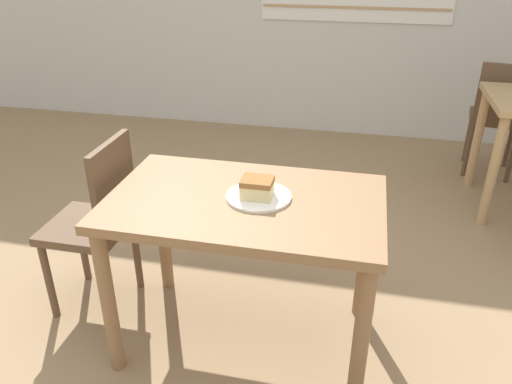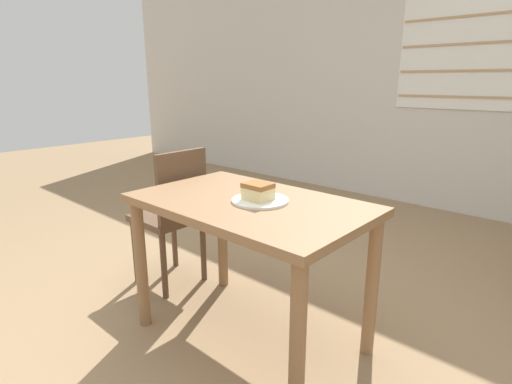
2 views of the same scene
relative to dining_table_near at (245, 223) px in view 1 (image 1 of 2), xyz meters
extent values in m
plane|color=#997A56|center=(-0.01, -0.19, -0.61)|extent=(14.00, 14.00, 0.00)
cube|color=tan|center=(0.27, 2.79, 0.50)|extent=(1.55, 0.01, 0.02)
cube|color=olive|center=(0.00, 0.00, 0.09)|extent=(1.09, 0.67, 0.04)
cylinder|color=olive|center=(-0.49, -0.29, -0.27)|extent=(0.06, 0.06, 0.68)
cylinder|color=olive|center=(0.49, -0.29, -0.27)|extent=(0.06, 0.06, 0.68)
cylinder|color=olive|center=(-0.49, 0.29, -0.27)|extent=(0.06, 0.06, 0.68)
cylinder|color=olive|center=(0.49, 0.29, -0.27)|extent=(0.06, 0.06, 0.68)
cylinder|color=tan|center=(1.23, 1.32, -0.25)|extent=(0.06, 0.06, 0.72)
cylinder|color=tan|center=(1.23, 1.89, -0.25)|extent=(0.06, 0.06, 0.72)
cube|color=brown|center=(-0.79, 0.10, -0.18)|extent=(0.36, 0.36, 0.04)
cylinder|color=brown|center=(-0.94, 0.25, -0.41)|extent=(0.04, 0.04, 0.41)
cylinder|color=brown|center=(-0.94, -0.06, -0.41)|extent=(0.04, 0.04, 0.41)
cylinder|color=brown|center=(-0.63, 0.25, -0.41)|extent=(0.04, 0.04, 0.41)
cylinder|color=brown|center=(-0.63, -0.06, -0.41)|extent=(0.04, 0.04, 0.41)
cube|color=brown|center=(-0.62, 0.10, 0.05)|extent=(0.03, 0.34, 0.42)
cube|color=brown|center=(1.39, 2.18, -0.18)|extent=(0.41, 0.41, 0.04)
cylinder|color=brown|center=(1.56, 2.30, -0.41)|extent=(0.04, 0.04, 0.41)
cylinder|color=brown|center=(1.27, 2.35, -0.41)|extent=(0.04, 0.04, 0.41)
cylinder|color=brown|center=(1.52, 2.00, -0.41)|extent=(0.04, 0.04, 0.41)
cylinder|color=brown|center=(1.22, 2.05, -0.41)|extent=(0.04, 0.04, 0.41)
cube|color=brown|center=(1.37, 2.01, 0.05)|extent=(0.35, 0.08, 0.42)
cylinder|color=white|center=(0.05, 0.02, 0.12)|extent=(0.26, 0.26, 0.01)
cube|color=beige|center=(0.05, 0.00, 0.15)|extent=(0.12, 0.10, 0.05)
cube|color=#936033|center=(0.05, 0.00, 0.19)|extent=(0.12, 0.10, 0.02)
camera|label=1|loc=(0.42, -1.68, 1.03)|focal=35.00mm
camera|label=2|loc=(1.19, -1.28, 0.64)|focal=28.00mm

